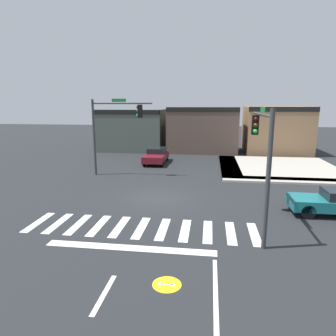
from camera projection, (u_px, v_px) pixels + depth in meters
The scene contains 8 objects.
ground_plane at pixel (158, 198), 18.30m from camera, with size 120.00×120.00×0.00m, color #232628.
crosswalk_near at pixel (141, 228), 13.94m from camera, with size 10.47×2.49×0.01m.
bike_detector_marking at pixel (167, 284), 9.58m from camera, with size 0.93×0.93×0.01m.
curb_corner_northeast at pixel (273, 168), 26.28m from camera, with size 10.00×10.60×0.15m.
storefront_row at pixel (202, 129), 36.04m from camera, with size 23.97×6.90×5.21m.
traffic_signal_northwest at pixel (114, 123), 23.29m from camera, with size 4.71×0.32×5.91m.
traffic_signal_southeast at pixel (262, 145), 13.02m from camera, with size 0.32×4.91×5.44m.
car_maroon at pixel (156, 155), 28.95m from camera, with size 1.86×4.50×1.39m.
Camera 1 is at (3.00, -17.28, 5.58)m, focal length 32.63 mm.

